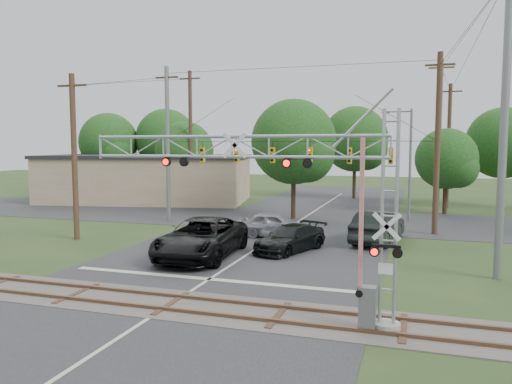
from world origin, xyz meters
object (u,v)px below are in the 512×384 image
(crossing_gantry, at_px, (289,192))
(commercial_building, at_px, (147,178))
(car_dark, at_px, (290,238))
(streetlight, at_px, (408,159))
(pickup_black, at_px, (201,238))
(sedan_silver, at_px, (275,225))
(traffic_signal_span, at_px, (304,146))

(crossing_gantry, height_order, commercial_building, crossing_gantry)
(car_dark, bearing_deg, streetlight, 88.21)
(pickup_black, xyz_separation_m, streetlight, (9.74, 15.94, 3.70))
(sedan_silver, height_order, streetlight, streetlight)
(sedan_silver, distance_m, commercial_building, 23.51)
(car_dark, bearing_deg, commercial_building, 157.72)
(traffic_signal_span, height_order, streetlight, traffic_signal_span)
(crossing_gantry, height_order, traffic_signal_span, traffic_signal_span)
(crossing_gantry, distance_m, sedan_silver, 15.28)
(crossing_gantry, relative_size, commercial_building, 0.49)
(car_dark, height_order, streetlight, streetlight)
(commercial_building, bearing_deg, streetlight, -24.08)
(crossing_gantry, bearing_deg, traffic_signal_span, 100.86)
(crossing_gantry, relative_size, car_dark, 2.16)
(crossing_gantry, bearing_deg, commercial_building, 126.91)
(car_dark, bearing_deg, crossing_gantry, -54.59)
(sedan_silver, bearing_deg, commercial_building, 43.99)
(traffic_signal_span, xyz_separation_m, car_dark, (1.00, -7.89, -4.91))
(traffic_signal_span, bearing_deg, commercial_building, 149.06)
(crossing_gantry, xyz_separation_m, pickup_black, (-6.50, 7.70, -3.23))
(commercial_building, bearing_deg, traffic_signal_span, -41.94)
(traffic_signal_span, height_order, commercial_building, traffic_signal_span)
(pickup_black, bearing_deg, car_dark, 31.45)
(commercial_building, distance_m, streetlight, 26.22)
(crossing_gantry, height_order, pickup_black, crossing_gantry)
(car_dark, bearing_deg, pickup_black, -123.24)
(crossing_gantry, distance_m, pickup_black, 10.58)
(traffic_signal_span, height_order, pickup_black, traffic_signal_span)
(commercial_building, bearing_deg, sedan_silver, -51.82)
(traffic_signal_span, height_order, car_dark, traffic_signal_span)
(sedan_silver, relative_size, commercial_building, 0.21)
(pickup_black, distance_m, sedan_silver, 6.84)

